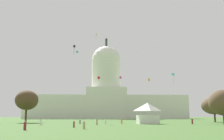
{
  "coord_description": "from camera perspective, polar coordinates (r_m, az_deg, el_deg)",
  "views": [
    {
      "loc": [
        -1.95,
        -22.19,
        2.53
      ],
      "look_at": [
        3.5,
        104.74,
        25.01
      ],
      "focal_mm": 41.33,
      "sensor_mm": 36.0,
      "label": 1
    }
  ],
  "objects": [
    {
      "name": "person_white_aisle_center",
      "position": [
        72.11,
        -15.49,
        -11.07
      ],
      "size": [
        0.55,
        0.55,
        1.72
      ],
      "rotation": [
        0.0,
        0.0,
        1.24
      ],
      "color": "silver",
      "rests_on": "ground_plane"
    },
    {
      "name": "person_grey_near_tree_west",
      "position": [
        80.73,
        -7.09,
        -11.28
      ],
      "size": [
        0.53,
        0.53,
        1.51
      ],
      "rotation": [
        0.0,
        0.0,
        4.48
      ],
      "color": "gray",
      "rests_on": "ground_plane"
    },
    {
      "name": "kite_turquoise_high",
      "position": [
        151.97,
        -7.72,
        3.99
      ],
      "size": [
        1.36,
        1.39,
        1.19
      ],
      "rotation": [
        0.0,
        0.0,
        0.44
      ],
      "color": "teal"
    },
    {
      "name": "tree_west_far",
      "position": [
        98.6,
        -18.34,
        -6.35
      ],
      "size": [
        10.52,
        11.4,
        11.57
      ],
      "color": "#4C3823",
      "rests_on": "ground_plane"
    },
    {
      "name": "person_maroon_back_center",
      "position": [
        56.38,
        -8.42,
        -11.81
      ],
      "size": [
        0.48,
        0.48,
        1.48
      ],
      "rotation": [
        0.0,
        0.0,
        2.48
      ],
      "color": "maroon",
      "rests_on": "ground_plane"
    },
    {
      "name": "kite_red_mid",
      "position": [
        138.75,
        -2.96,
        -1.73
      ],
      "size": [
        1.61,
        1.59,
        2.74
      ],
      "rotation": [
        0.0,
        0.0,
        4.07
      ],
      "color": "red"
    },
    {
      "name": "kite_magenta_low",
      "position": [
        86.3,
        1.89,
        -1.66
      ],
      "size": [
        0.75,
        0.41,
        0.91
      ],
      "rotation": [
        0.0,
        0.0,
        5.09
      ],
      "color": "#D1339E"
    },
    {
      "name": "person_tan_lawn_far_left",
      "position": [
        71.85,
        -3.36,
        -11.44
      ],
      "size": [
        0.66,
        0.66,
        1.66
      ],
      "rotation": [
        0.0,
        0.0,
        5.43
      ],
      "color": "tan",
      "rests_on": "ground_plane"
    },
    {
      "name": "capitol_building",
      "position": [
        206.91,
        -1.31,
        -5.84
      ],
      "size": [
        125.1,
        27.66,
        65.49
      ],
      "color": "silver",
      "rests_on": "ground_plane"
    },
    {
      "name": "kite_cyan_low",
      "position": [
        90.3,
        13.37,
        -1.01
      ],
      "size": [
        0.94,
        0.96,
        4.29
      ],
      "rotation": [
        0.0,
        0.0,
        0.48
      ],
      "color": "#33BCDB"
    },
    {
      "name": "kite_orange_low",
      "position": [
        90.55,
        8.18,
        -2.16
      ],
      "size": [
        0.46,
        0.61,
        1.0
      ],
      "rotation": [
        0.0,
        0.0,
        1.49
      ],
      "color": "orange"
    },
    {
      "name": "person_orange_edge_west",
      "position": [
        80.97,
        2.18,
        -11.26
      ],
      "size": [
        0.5,
        0.5,
        1.74
      ],
      "rotation": [
        0.0,
        0.0,
        0.19
      ],
      "color": "orange",
      "rests_on": "ground_plane"
    },
    {
      "name": "event_tent",
      "position": [
        81.34,
        7.87,
        -9.41
      ],
      "size": [
        6.83,
        5.82,
        6.42
      ],
      "rotation": [
        0.0,
        0.0,
        0.07
      ],
      "color": "white",
      "rests_on": "ground_plane"
    },
    {
      "name": "kite_blue_low",
      "position": [
        148.31,
        7.36,
        -7.77
      ],
      "size": [
        1.21,
        1.21,
        3.24
      ],
      "rotation": [
        0.0,
        0.0,
        0.55
      ],
      "color": "blue"
    },
    {
      "name": "kite_white_high",
      "position": [
        125.16,
        -3.47,
        7.84
      ],
      "size": [
        0.94,
        0.92,
        2.87
      ],
      "rotation": [
        0.0,
        0.0,
        1.15
      ],
      "color": "white"
    },
    {
      "name": "kite_green_high",
      "position": [
        186.97,
        9.03,
        5.14
      ],
      "size": [
        0.92,
        1.47,
        0.14
      ],
      "rotation": [
        0.0,
        0.0,
        4.91
      ],
      "color": "green"
    },
    {
      "name": "person_maroon_mid_right",
      "position": [
        48.54,
        -18.7,
        -11.65
      ],
      "size": [
        0.61,
        0.61,
        1.61
      ],
      "rotation": [
        0.0,
        0.0,
        1.23
      ],
      "color": "maroon",
      "rests_on": "ground_plane"
    },
    {
      "name": "kite_black_mid",
      "position": [
        99.69,
        -8.34,
        5.18
      ],
      "size": [
        0.91,
        0.9,
        3.56
      ],
      "rotation": [
        0.0,
        0.0,
        1.79
      ],
      "color": "black"
    },
    {
      "name": "tree_east_far",
      "position": [
        82.31,
        23.35,
        -6.64
      ],
      "size": [
        12.29,
        12.38,
        9.97
      ],
      "color": "brown",
      "rests_on": "ground_plane"
    },
    {
      "name": "tree_east_mid",
      "position": [
        110.67,
        21.65,
        -7.33
      ],
      "size": [
        11.76,
        12.74,
        9.85
      ],
      "color": "brown",
      "rests_on": "ground_plane"
    },
    {
      "name": "kite_yellow_low",
      "position": [
        117.36,
        -16.55,
        -6.88
      ],
      "size": [
        0.88,
        0.38,
        3.81
      ],
      "rotation": [
        0.0,
        0.0,
        5.47
      ],
      "color": "yellow"
    },
    {
      "name": "person_tan_near_tent",
      "position": [
        49.93,
        -6.21,
        -12.06
      ],
      "size": [
        0.46,
        0.46,
        1.58
      ],
      "rotation": [
        0.0,
        0.0,
        1.62
      ],
      "color": "tan",
      "rests_on": "ground_plane"
    },
    {
      "name": "person_white_back_right",
      "position": [
        81.43,
        -1.44,
        -11.29
      ],
      "size": [
        0.62,
        0.62,
        1.64
      ],
      "rotation": [
        0.0,
        0.0,
        0.75
      ],
      "color": "silver",
      "rests_on": "ground_plane"
    },
    {
      "name": "person_maroon_back_left",
      "position": [
        81.64,
        17.33,
        -10.82
      ],
      "size": [
        0.53,
        0.53,
        1.71
      ],
      "rotation": [
        0.0,
        0.0,
        1.37
      ],
      "color": "maroon",
      "rests_on": "ground_plane"
    }
  ]
}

